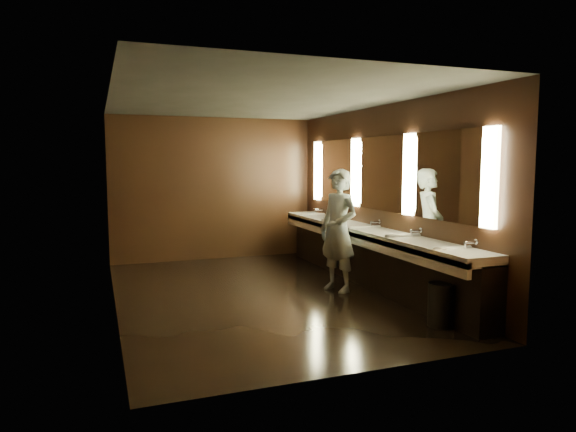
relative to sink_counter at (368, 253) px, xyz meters
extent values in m
plane|color=black|center=(-1.79, 0.00, -0.50)|extent=(6.00, 6.00, 0.00)
cube|color=#2D2D2B|center=(-1.79, 0.00, 2.30)|extent=(4.00, 6.00, 0.02)
cube|color=black|center=(-1.79, 3.00, 0.90)|extent=(4.00, 0.02, 2.80)
cube|color=black|center=(-1.79, -3.00, 0.90)|extent=(4.00, 0.02, 2.80)
cube|color=black|center=(-3.79, 0.00, 0.90)|extent=(0.02, 6.00, 2.80)
cube|color=black|center=(0.21, 0.00, 0.90)|extent=(0.02, 6.00, 2.80)
cube|color=black|center=(0.03, 0.00, -0.09)|extent=(0.36, 5.40, 0.81)
cube|color=silver|center=(-0.07, 0.00, 0.35)|extent=(0.55, 5.40, 0.12)
cube|color=silver|center=(-0.31, 0.00, 0.27)|extent=(0.06, 5.40, 0.18)
cylinder|color=silver|center=(0.12, -2.20, 0.49)|extent=(0.18, 0.04, 0.04)
cylinder|color=silver|center=(0.12, -1.10, 0.49)|extent=(0.18, 0.04, 0.04)
cylinder|color=silver|center=(0.12, 0.00, 0.49)|extent=(0.18, 0.04, 0.04)
cylinder|color=silver|center=(0.12, 1.10, 0.49)|extent=(0.18, 0.04, 0.04)
cylinder|color=silver|center=(0.12, 2.20, 0.49)|extent=(0.18, 0.04, 0.04)
cube|color=#FFF8B5|center=(0.18, -2.40, 1.25)|extent=(0.06, 0.22, 1.15)
cube|color=white|center=(0.19, -1.60, 1.25)|extent=(0.03, 1.32, 1.15)
cube|color=#FFF8B5|center=(0.18, -0.80, 1.25)|extent=(0.06, 0.23, 1.15)
cube|color=white|center=(0.19, 0.00, 1.25)|extent=(0.03, 1.32, 1.15)
cube|color=#FFF8B5|center=(0.18, 0.80, 1.25)|extent=(0.06, 0.23, 1.15)
cube|color=white|center=(0.19, 1.60, 1.25)|extent=(0.03, 1.32, 1.15)
cube|color=#FFF8B5|center=(0.18, 2.40, 1.25)|extent=(0.06, 0.22, 1.15)
imported|color=#97BCE1|center=(-0.62, -0.20, 0.42)|extent=(0.64, 0.78, 1.83)
cylinder|color=black|center=(-0.22, -2.14, -0.24)|extent=(0.43, 0.43, 0.51)
camera|label=1|loc=(-3.98, -7.01, 1.43)|focal=32.00mm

